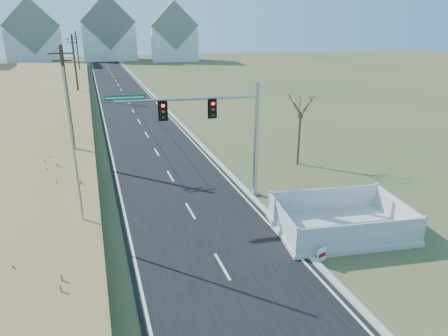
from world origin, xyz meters
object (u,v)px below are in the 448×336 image
bare_tree (301,104)px  open_sign (322,255)px  traffic_signal_mast (226,130)px  fence_enclosure (340,226)px  flagpole (78,179)px

bare_tree → open_sign: bearing=-113.7°
traffic_signal_mast → fence_enclosure: size_ratio=1.22×
flagpole → bare_tree: (15.85, 7.30, 1.29)m
traffic_signal_mast → fence_enclosure: traffic_signal_mast is taller
traffic_signal_mast → fence_enclosure: 8.51m
fence_enclosure → bare_tree: bearing=81.6°
fence_enclosure → flagpole: bearing=174.6°
flagpole → traffic_signal_mast: bearing=19.6°
flagpole → open_sign: bearing=-27.0°
traffic_signal_mast → fence_enclosure: (4.36, -6.03, -4.12)m
open_sign → bare_tree: (5.51, 12.57, 4.38)m
flagpole → bare_tree: flagpole is taller
fence_enclosure → bare_tree: (3.01, 10.32, 4.45)m
open_sign → flagpole: (-10.33, 5.27, 3.09)m
fence_enclosure → open_sign: fence_enclosure is taller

